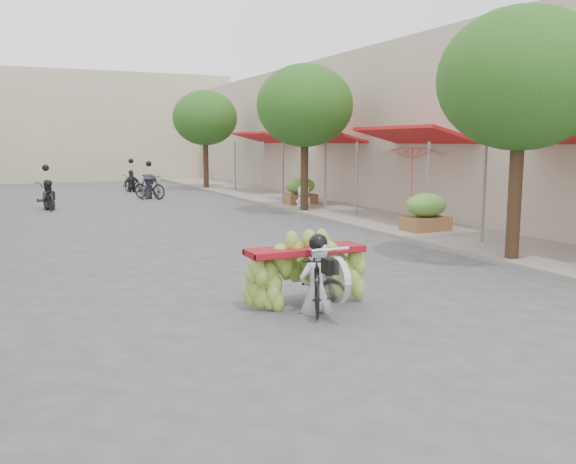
% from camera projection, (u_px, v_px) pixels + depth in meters
% --- Properties ---
extents(ground, '(120.00, 120.00, 0.00)m').
position_uv_depth(ground, '(414.00, 363.00, 7.07)').
color(ground, '#505055').
rests_on(ground, ground).
extents(sidewalk_right, '(4.00, 60.00, 0.12)m').
position_uv_depth(sidewalk_right, '(330.00, 207.00, 23.43)').
color(sidewalk_right, gray).
rests_on(sidewalk_right, ground).
extents(shophouse_row_right, '(9.77, 40.00, 6.00)m').
position_uv_depth(shophouse_row_right, '(454.00, 130.00, 24.14)').
color(shophouse_row_right, '#B2A593').
rests_on(shophouse_row_right, ground).
extents(far_building, '(20.00, 6.00, 7.00)m').
position_uv_depth(far_building, '(75.00, 127.00, 40.77)').
color(far_building, '#C0B398').
rests_on(far_building, ground).
extents(street_tree_near, '(3.40, 3.40, 5.25)m').
position_uv_depth(street_tree_near, '(521.00, 80.00, 12.33)').
color(street_tree_near, '#3A2719').
rests_on(street_tree_near, ground).
extents(street_tree_mid, '(3.40, 3.40, 5.25)m').
position_uv_depth(street_tree_mid, '(305.00, 106.00, 21.33)').
color(street_tree_mid, '#3A2719').
rests_on(street_tree_mid, ground).
extents(street_tree_far, '(3.40, 3.40, 5.25)m').
position_uv_depth(street_tree_far, '(205.00, 118.00, 32.13)').
color(street_tree_far, '#3A2719').
rests_on(street_tree_far, ground).
extents(produce_crate_mid, '(1.20, 0.88, 1.16)m').
position_uv_depth(produce_crate_mid, '(426.00, 209.00, 16.71)').
color(produce_crate_mid, brown).
rests_on(produce_crate_mid, ground).
extents(produce_crate_far, '(1.20, 0.88, 1.16)m').
position_uv_depth(produce_crate_far, '(300.00, 189.00, 23.91)').
color(produce_crate_far, brown).
rests_on(produce_crate_far, ground).
extents(banana_motorbike, '(2.20, 1.77, 1.99)m').
position_uv_depth(banana_motorbike, '(311.00, 265.00, 9.26)').
color(banana_motorbike, black).
rests_on(banana_motorbike, ground).
extents(market_umbrella, '(2.46, 2.46, 1.80)m').
position_uv_depth(market_umbrella, '(414.00, 143.00, 16.88)').
color(market_umbrella, '#B01B17').
rests_on(market_umbrella, ground).
extents(pedestrian, '(0.92, 0.70, 1.64)m').
position_uv_depth(pedestrian, '(304.00, 185.00, 22.79)').
color(pedestrian, white).
rests_on(pedestrian, ground).
extents(bg_motorbike_a, '(0.88, 1.87, 1.95)m').
position_uv_depth(bg_motorbike_a, '(47.00, 191.00, 22.94)').
color(bg_motorbike_a, black).
rests_on(bg_motorbike_a, ground).
extents(bg_motorbike_b, '(1.48, 1.82, 1.95)m').
position_uv_depth(bg_motorbike_b, '(149.00, 181.00, 27.16)').
color(bg_motorbike_b, black).
rests_on(bg_motorbike_b, ground).
extents(bg_motorbike_c, '(1.08, 1.61, 1.95)m').
position_uv_depth(bg_motorbike_c, '(131.00, 176.00, 31.04)').
color(bg_motorbike_c, black).
rests_on(bg_motorbike_c, ground).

